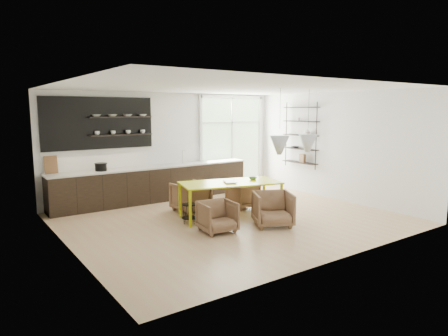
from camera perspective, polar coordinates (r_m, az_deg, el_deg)
The scene contains 11 objects.
room at distance 9.99m, azimuth 0.09°, elevation 2.75°, with size 7.02×6.01×2.91m.
kitchen_run at distance 10.85m, azimuth -10.33°, elevation -1.53°, with size 5.54×0.69×2.75m.
right_shelving at distance 11.85m, azimuth 10.97°, elevation 4.39°, with size 0.26×1.22×1.90m.
dining_table at distance 9.02m, azimuth 0.91°, elevation -2.37°, with size 2.41×1.54×0.81m.
armchair_back_left at distance 9.70m, azimuth -4.80°, elevation -4.07°, with size 0.76×0.78×0.71m, color brown.
armchair_back_right at distance 10.01m, azimuth 2.67°, elevation -3.97°, with size 0.65×0.66×0.60m, color brown.
armchair_front_left at distance 8.04m, azimuth -0.93°, elevation -6.95°, with size 0.67×0.69×0.63m, color brown.
armchair_front_right at distance 8.50m, azimuth 6.99°, elevation -5.82°, with size 0.78×0.80×0.73m, color brown.
wire_stool at distance 8.68m, azimuth -4.96°, elevation -6.10°, with size 0.34×0.34×0.43m.
table_book at distance 8.91m, azimuth 0.07°, elevation -2.04°, with size 0.25×0.34×0.03m, color white.
table_bowl at distance 9.35m, azimuth 4.16°, elevation -1.48°, with size 0.19×0.19×0.06m, color #497551.
Camera 1 is at (-5.14, -7.04, 2.43)m, focal length 32.00 mm.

